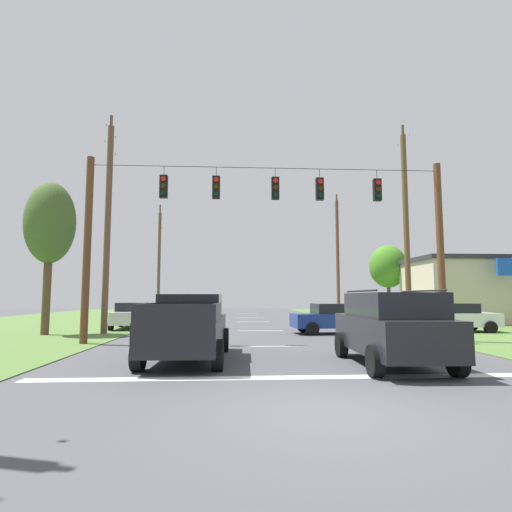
{
  "coord_description": "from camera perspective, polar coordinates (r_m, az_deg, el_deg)",
  "views": [
    {
      "loc": [
        -1.58,
        -6.83,
        1.88
      ],
      "look_at": [
        -0.64,
        9.46,
        3.5
      ],
      "focal_mm": 28.74,
      "sensor_mm": 36.0,
      "label": 1
    }
  ],
  "objects": [
    {
      "name": "lane_dash_1",
      "position": [
        22.93,
        0.65,
        -10.36
      ],
      "size": [
        2.5,
        0.15,
        0.01
      ],
      "primitive_type": "cube",
      "rotation": [
        0.0,
        0.0,
        1.57
      ],
      "color": "white",
      "rests_on": "ground"
    },
    {
      "name": "lane_dash_3",
      "position": [
        36.77,
        -0.87,
        -8.59
      ],
      "size": [
        2.5,
        0.15,
        0.01
      ],
      "primitive_type": "cube",
      "rotation": [
        0.0,
        0.0,
        1.57
      ],
      "color": "white",
      "rests_on": "ground"
    },
    {
      "name": "overhead_signal_span",
      "position": [
        17.03,
        1.81,
        2.84
      ],
      "size": [
        14.99,
        0.31,
        7.61
      ],
      "color": "brown",
      "rests_on": "ground"
    },
    {
      "name": "distant_car_crossing_white",
      "position": [
        24.27,
        25.8,
        -7.68
      ],
      "size": [
        4.39,
        2.2,
        1.52
      ],
      "color": "silver",
      "rests_on": "ground"
    },
    {
      "name": "utility_pole_mid_right",
      "position": [
        24.17,
        20.18,
        3.62
      ],
      "size": [
        0.31,
        1.66,
        11.57
      ],
      "color": "brown",
      "rests_on": "ground"
    },
    {
      "name": "utility_pole_mid_left",
      "position": [
        22.5,
        -19.94,
        4.39
      ],
      "size": [
        0.32,
        1.96,
        11.43
      ],
      "color": "brown",
      "rests_on": "ground"
    },
    {
      "name": "pickup_truck",
      "position": [
        12.67,
        -9.37,
        -9.71
      ],
      "size": [
        2.4,
        5.45,
        1.95
      ],
      "color": "black",
      "rests_on": "ground"
    },
    {
      "name": "ground_plane",
      "position": [
        7.26,
        10.04,
        -20.57
      ],
      "size": [
        120.0,
        120.0,
        0.0
      ],
      "primitive_type": "plane",
      "color": "#47474C"
    },
    {
      "name": "distant_car_oncoming",
      "position": [
        21.53,
        10.85,
        -8.47
      ],
      "size": [
        4.44,
        2.31,
        1.52
      ],
      "color": "navy",
      "rests_on": "ground"
    },
    {
      "name": "utility_pole_far_left",
      "position": [
        36.86,
        -13.35,
        -0.69
      ],
      "size": [
        0.27,
        1.93,
        10.0
      ],
      "color": "brown",
      "rests_on": "ground"
    },
    {
      "name": "utility_pole_far_right",
      "position": [
        36.96,
        11.3,
        0.11
      ],
      "size": [
        0.29,
        1.89,
        11.03
      ],
      "color": "brown",
      "rests_on": "ground"
    },
    {
      "name": "tree_roadside_far_right",
      "position": [
        22.92,
        -26.74,
        3.96
      ],
      "size": [
        2.41,
        2.41,
        7.6
      ],
      "color": "brown",
      "rests_on": "ground"
    },
    {
      "name": "distant_car_far_parked",
      "position": [
        25.4,
        -16.84,
        -7.88
      ],
      "size": [
        2.28,
        4.42,
        1.52
      ],
      "color": "silver",
      "rests_on": "ground"
    },
    {
      "name": "lane_dash_2",
      "position": [
        31.05,
        -0.41,
        -9.13
      ],
      "size": [
        2.5,
        0.15,
        0.01
      ],
      "primitive_type": "cube",
      "rotation": [
        0.0,
        0.0,
        1.57
      ],
      "color": "white",
      "rests_on": "ground"
    },
    {
      "name": "lane_dash_4",
      "position": [
        46.59,
        -1.4,
        -7.97
      ],
      "size": [
        2.5,
        0.15,
        0.01
      ],
      "primitive_type": "cube",
      "rotation": [
        0.0,
        0.0,
        1.57
      ],
      "color": "white",
      "rests_on": "ground"
    },
    {
      "name": "stop_bar_stripe",
      "position": [
        9.99,
        6.1,
        -16.44
      ],
      "size": [
        12.68,
        0.45,
        0.01
      ],
      "primitive_type": "cube",
      "color": "white",
      "rests_on": "ground"
    },
    {
      "name": "suv_black",
      "position": [
        11.97,
        18.25,
        -9.3
      ],
      "size": [
        2.31,
        4.85,
        2.05
      ],
      "color": "black",
      "rests_on": "ground"
    },
    {
      "name": "tree_roadside_right",
      "position": [
        34.76,
        17.89,
        -1.42
      ],
      "size": [
        2.97,
        2.97,
        6.03
      ],
      "color": "brown",
      "rests_on": "ground"
    },
    {
      "name": "lane_dash_0",
      "position": [
        15.88,
        2.48,
        -12.44
      ],
      "size": [
        2.5,
        0.15,
        0.01
      ],
      "primitive_type": "cube",
      "rotation": [
        0.0,
        0.0,
        1.57
      ],
      "color": "white",
      "rests_on": "ground"
    },
    {
      "name": "roadside_store",
      "position": [
        33.46,
        28.65,
        -4.19
      ],
      "size": [
        9.67,
        6.7,
        4.65
      ],
      "color": "beige",
      "rests_on": "ground"
    }
  ]
}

